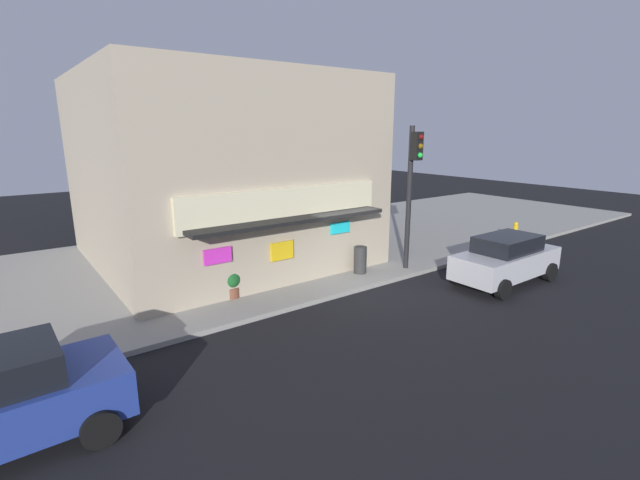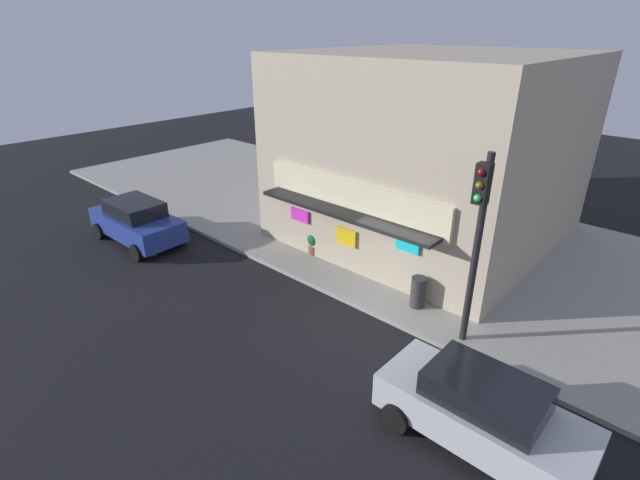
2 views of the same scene
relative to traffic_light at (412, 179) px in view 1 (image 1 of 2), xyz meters
The scene contains 10 objects.
ground_plane 4.27m from the traffic_light, 168.76° to the right, with size 64.87×64.87×0.00m, color black.
sidewalk 6.68m from the traffic_light, 116.22° to the left, with size 43.25×11.42×0.14m, color gray.
corner_building 7.34m from the traffic_light, 128.60° to the left, with size 9.21×10.33×6.81m.
traffic_light is the anchor object (origin of this frame).
fire_hydrant 7.54m from the traffic_light, ahead, with size 0.46×0.22×0.87m.
trash_can 3.33m from the traffic_light, 159.41° to the left, with size 0.45×0.45×0.95m, color #2D2D2D.
pedestrian 8.76m from the traffic_light, 169.92° to the left, with size 0.53×0.53×1.72m.
potted_plant_by_doorway 7.10m from the traffic_light, 169.23° to the left, with size 0.57×0.57×0.85m.
potted_plant_by_window 3.76m from the traffic_light, 124.10° to the left, with size 0.71×0.71×1.06m.
parked_car_silver 4.13m from the traffic_light, 57.65° to the right, with size 4.08×1.88×1.64m.
Camera 1 is at (-9.29, -10.06, 5.06)m, focal length 25.10 mm.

